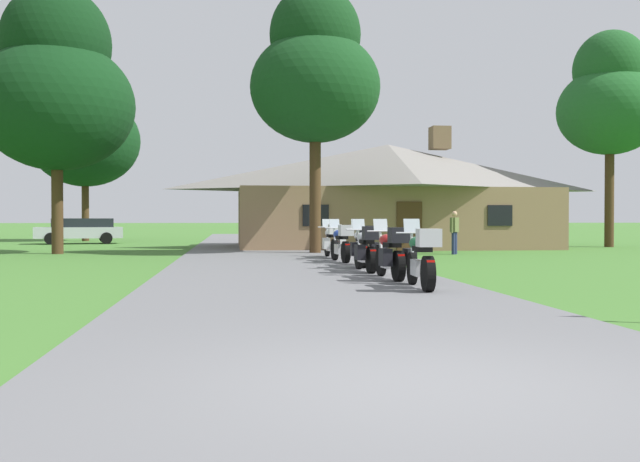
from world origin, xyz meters
TOP-DOWN VIEW (x-y plane):
  - ground_plane at (0.00, 20.00)m, footprint 500.00×500.00m
  - asphalt_driveway at (0.00, 18.00)m, footprint 6.40×80.00m
  - motorcycle_green_nearest_to_camera at (2.04, 7.44)m, footprint 0.66×2.08m
  - motorcycle_red_second_in_row at (1.95, 9.47)m, footprint 0.76×2.08m
  - motorcycle_silver_third_in_row at (1.83, 11.72)m, footprint 0.73×2.08m
  - motorcycle_white_fourth_in_row at (2.06, 13.60)m, footprint 0.75×2.08m
  - motorcycle_blue_fifth_in_row at (1.83, 15.85)m, footprint 0.66×2.08m
  - motorcycle_white_farthest_in_row at (1.86, 18.08)m, footprint 0.74×2.08m
  - stone_lodge at (6.03, 28.33)m, footprint 15.17×8.87m
  - bystander_olive_shirt_near_lodge at (7.04, 21.11)m, footprint 0.40×0.43m
  - tree_right_of_lodge at (16.80, 27.28)m, footprint 5.02×5.02m
  - tree_left_far at (-10.52, 40.24)m, footprint 6.71×6.71m
  - tree_left_near at (-8.21, 23.34)m, footprint 5.96×5.96m
  - tree_by_lodge_front at (1.73, 21.85)m, footprint 5.01×5.01m
  - parked_silver_suv_far_left at (-9.79, 35.05)m, footprint 4.89×2.79m

SIDE VIEW (x-z plane):
  - ground_plane at x=0.00m, z-range 0.00..0.00m
  - asphalt_driveway at x=0.00m, z-range 0.00..0.06m
  - motorcycle_red_second_in_row at x=1.95m, z-range -0.04..1.26m
  - motorcycle_silver_third_in_row at x=1.83m, z-range -0.04..1.26m
  - motorcycle_white_fourth_in_row at x=2.06m, z-range -0.04..1.26m
  - motorcycle_white_farthest_in_row at x=1.86m, z-range -0.04..1.26m
  - motorcycle_green_nearest_to_camera at x=2.04m, z-range -0.03..1.27m
  - motorcycle_blue_fifth_in_row at x=1.83m, z-range -0.03..1.27m
  - parked_silver_suv_far_left at x=-9.79m, z-range 0.08..1.48m
  - bystander_olive_shirt_near_lodge at x=7.04m, z-range 0.10..1.76m
  - stone_lodge at x=6.03m, z-range -0.37..5.49m
  - tree_left_near at x=-8.21m, z-range 1.29..11.69m
  - tree_by_lodge_front at x=1.73m, z-range 1.85..12.17m
  - tree_left_far at x=-10.52m, z-range 1.32..12.76m
  - tree_right_of_lodge at x=16.80m, z-range 1.95..12.47m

